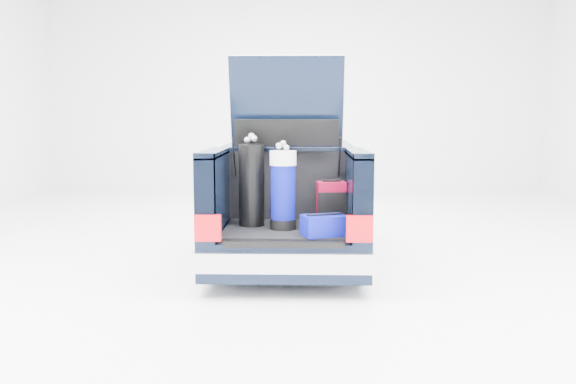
{
  "coord_description": "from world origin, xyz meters",
  "views": [
    {
      "loc": [
        0.2,
        -7.99,
        1.82
      ],
      "look_at": [
        0.0,
        -0.5,
        0.87
      ],
      "focal_mm": 38.0,
      "sensor_mm": 36.0,
      "label": 1
    }
  ],
  "objects_px": {
    "red_suitcase": "(331,204)",
    "black_golf_bag": "(252,185)",
    "car": "(289,201)",
    "blue_golf_bag": "(283,189)",
    "blue_duffel": "(324,225)"
  },
  "relations": [
    {
      "from": "red_suitcase",
      "to": "black_golf_bag",
      "type": "bearing_deg",
      "value": 175.96
    },
    {
      "from": "black_golf_bag",
      "to": "car",
      "type": "bearing_deg",
      "value": 67.95
    },
    {
      "from": "red_suitcase",
      "to": "blue_golf_bag",
      "type": "relative_size",
      "value": 0.54
    },
    {
      "from": "black_golf_bag",
      "to": "blue_duffel",
      "type": "height_order",
      "value": "black_golf_bag"
    },
    {
      "from": "black_golf_bag",
      "to": "red_suitcase",
      "type": "bearing_deg",
      "value": -5.14
    },
    {
      "from": "red_suitcase",
      "to": "black_golf_bag",
      "type": "height_order",
      "value": "black_golf_bag"
    },
    {
      "from": "black_golf_bag",
      "to": "blue_duffel",
      "type": "bearing_deg",
      "value": -42.33
    },
    {
      "from": "car",
      "to": "black_golf_bag",
      "type": "distance_m",
      "value": 1.56
    },
    {
      "from": "car",
      "to": "blue_duffel",
      "type": "relative_size",
      "value": 9.24
    },
    {
      "from": "car",
      "to": "red_suitcase",
      "type": "distance_m",
      "value": 1.52
    },
    {
      "from": "car",
      "to": "black_golf_bag",
      "type": "height_order",
      "value": "car"
    },
    {
      "from": "blue_golf_bag",
      "to": "car",
      "type": "bearing_deg",
      "value": 65.78
    },
    {
      "from": "car",
      "to": "blue_golf_bag",
      "type": "distance_m",
      "value": 1.7
    },
    {
      "from": "car",
      "to": "blue_golf_bag",
      "type": "height_order",
      "value": "car"
    },
    {
      "from": "red_suitcase",
      "to": "blue_golf_bag",
      "type": "distance_m",
      "value": 0.6
    }
  ]
}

